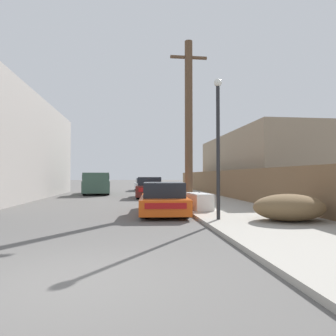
{
  "coord_description": "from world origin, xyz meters",
  "views": [
    {
      "loc": [
        0.98,
        -4.4,
        1.53
      ],
      "look_at": [
        2.72,
        10.25,
        1.92
      ],
      "focal_mm": 32.0,
      "sensor_mm": 36.0,
      "label": 1
    }
  ],
  "objects": [
    {
      "name": "ground_plane",
      "position": [
        0.0,
        0.0,
        0.0
      ],
      "size": [
        220.0,
        220.0,
        0.0
      ],
      "primitive_type": "plane",
      "color": "#595654"
    },
    {
      "name": "sidewalk_curb",
      "position": [
        5.3,
        23.5,
        0.06
      ],
      "size": [
        4.2,
        63.0,
        0.12
      ],
      "primitive_type": "cube",
      "color": "#9E998E",
      "rests_on": "ground"
    },
    {
      "name": "discarded_fridge",
      "position": [
        3.77,
        8.07,
        0.45
      ],
      "size": [
        0.91,
        1.83,
        0.7
      ],
      "rotation": [
        0.0,
        0.0,
        0.1
      ],
      "color": "white",
      "rests_on": "sidewalk_curb"
    },
    {
      "name": "parked_sports_car_red",
      "position": [
        2.23,
        7.73,
        0.58
      ],
      "size": [
        2.11,
        4.79,
        1.27
      ],
      "rotation": [
        0.0,
        0.0,
        -0.07
      ],
      "color": "#E05114",
      "rests_on": "ground"
    },
    {
      "name": "car_parked_mid",
      "position": [
        2.19,
        16.59,
        0.67
      ],
      "size": [
        2.06,
        4.17,
        1.44
      ],
      "rotation": [
        0.0,
        0.0,
        -0.07
      ],
      "color": "#5B1E19",
      "rests_on": "ground"
    },
    {
      "name": "car_parked_far",
      "position": [
        2.17,
        26.72,
        0.62
      ],
      "size": [
        1.99,
        4.41,
        1.31
      ],
      "rotation": [
        0.0,
        0.0,
        0.04
      ],
      "color": "silver",
      "rests_on": "ground"
    },
    {
      "name": "pickup_truck",
      "position": [
        -1.93,
        20.78,
        0.89
      ],
      "size": [
        2.49,
        5.48,
        1.77
      ],
      "rotation": [
        0.0,
        0.0,
        3.22
      ],
      "color": "#385647",
      "rests_on": "ground"
    },
    {
      "name": "utility_pole",
      "position": [
        3.68,
        9.8,
        4.18
      ],
      "size": [
        1.8,
        0.38,
        7.98
      ],
      "color": "brown",
      "rests_on": "sidewalk_curb"
    },
    {
      "name": "street_lamp",
      "position": [
        3.75,
        5.05,
        2.79
      ],
      "size": [
        0.26,
        0.26,
        4.59
      ],
      "color": "#232326",
      "rests_on": "sidewalk_curb"
    },
    {
      "name": "brush_pile",
      "position": [
        5.85,
        4.48,
        0.54
      ],
      "size": [
        2.25,
        1.74,
        0.84
      ],
      "color": "brown",
      "rests_on": "sidewalk_curb"
    },
    {
      "name": "wooden_fence",
      "position": [
        7.25,
        17.13,
        1.01
      ],
      "size": [
        0.08,
        30.4,
        1.78
      ],
      "primitive_type": "cube",
      "color": "brown",
      "rests_on": "sidewalk_curb"
    },
    {
      "name": "building_right_house",
      "position": [
        11.49,
        19.5,
        2.47
      ],
      "size": [
        6.0,
        15.15,
        4.93
      ],
      "primitive_type": "cube",
      "color": "gray",
      "rests_on": "ground"
    }
  ]
}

